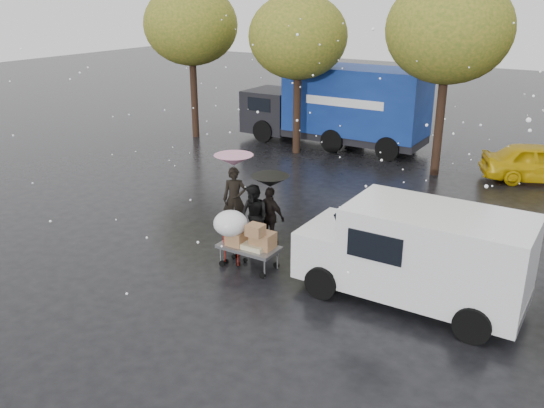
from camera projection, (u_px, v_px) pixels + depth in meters
The scene contains 14 objects.
ground at pixel (223, 256), 15.02m from camera, with size 90.00×90.00×0.00m, color black.
person_pink at pixel (235, 199), 16.42m from camera, with size 0.67×0.44×1.85m, color black.
person_middle at pixel (254, 217), 15.19m from camera, with size 0.86×0.67×1.76m, color black.
person_black at pixel (270, 216), 15.46m from camera, with size 0.95×0.40×1.63m, color black.
umbrella_pink at pixel (234, 160), 16.02m from camera, with size 1.11×1.11×2.22m.
umbrella_black at pixel (270, 181), 15.11m from camera, with size 1.03×1.03×1.95m.
vendor_cart at pixel (251, 242), 14.10m from camera, with size 1.52×0.80×1.27m.
shopping_cart at pixel (231, 226), 14.15m from camera, with size 0.84×0.84×1.46m.
white_van at pixel (418, 253), 12.44m from camera, with size 4.91×2.18×2.20m.
blue_truck at pixel (338, 106), 25.24m from camera, with size 8.30×2.60×3.50m.
box_ground_near at pixel (357, 262), 14.18m from camera, with size 0.47×0.37×0.42m, color #8F5A3E.
box_ground_far at pixel (329, 240), 15.53m from camera, with size 0.49×0.38×0.38m, color #8F5A3E.
yellow_taxi at pixel (541, 163), 20.72m from camera, with size 1.65×4.11×1.40m, color #E1B60B.
tree_row at pixel (369, 33), 21.48m from camera, with size 21.60×4.40×7.12m.
Camera 1 is at (8.27, -10.90, 6.47)m, focal length 38.00 mm.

